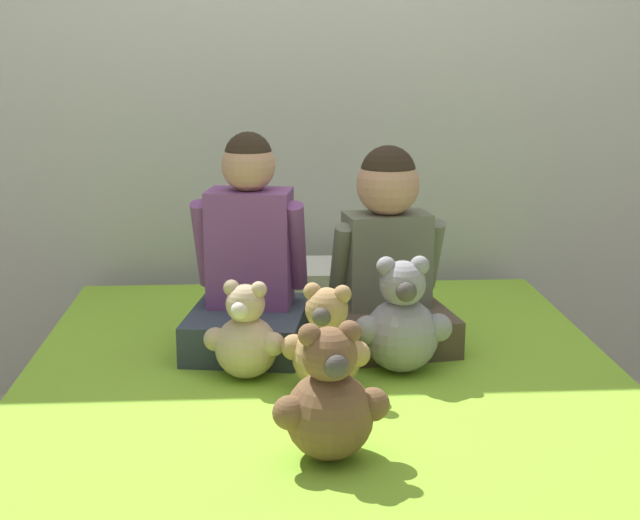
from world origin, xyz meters
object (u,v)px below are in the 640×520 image
Objects in this scene: child_on_left at (249,266)px; teddy_bear_at_foot_of_bed at (330,402)px; teddy_bear_held_by_left_child at (246,337)px; child_on_right at (388,260)px; teddy_bear_held_by_right_child at (402,324)px; pillow_at_headboard at (310,280)px; teddy_bear_between_children at (327,346)px; bed at (325,461)px.

child_on_left is 2.05× the size of teddy_bear_at_foot_of_bed.
child_on_left reaches higher than teddy_bear_held_by_left_child.
child_on_right is 0.81m from teddy_bear_at_foot_of_bed.
pillow_at_headboard is at bearing 103.67° from teddy_bear_held_by_right_child.
child_on_right is 0.45m from teddy_bear_between_children.
bed is at bearing -133.20° from child_on_right.
child_on_right reaches higher than teddy_bear_held_by_left_child.
pillow_at_headboard is at bearing 90.00° from bed.
teddy_bear_held_by_right_child reaches higher than pillow_at_headboard.
child_on_left reaches higher than teddy_bear_held_by_right_child.
teddy_bear_held_by_right_child is 1.05× the size of teddy_bear_at_foot_of_bed.
child_on_left is 0.42m from child_on_right.
child_on_right is at bearing 62.58° from teddy_bear_at_foot_of_bed.
bed is 3.39× the size of child_on_right.
teddy_bear_held_by_left_child is at bearing 100.68° from teddy_bear_at_foot_of_bed.
child_on_right is 1.02× the size of pillow_at_headboard.
teddy_bear_held_by_left_child is at bearing -82.00° from child_on_left.
teddy_bear_held_by_right_child is at bearing 50.88° from teddy_bear_between_children.
teddy_bear_held_by_right_child reaches higher than teddy_bear_held_by_left_child.
teddy_bear_between_children is at bearing -51.70° from child_on_left.
teddy_bear_at_foot_of_bed is at bearing -72.08° from teddy_bear_between_children.
bed is at bearing 111.84° from teddy_bear_between_children.
bed is 7.03× the size of teddy_bear_between_children.
teddy_bear_held_by_right_child is at bearing -21.42° from child_on_left.
child_on_left is at bearing 106.17° from teddy_bear_held_by_left_child.
teddy_bear_at_foot_of_bed is (-0.02, -0.39, 0.01)m from teddy_bear_between_children.
teddy_bear_between_children is at bearing -128.61° from child_on_right.
teddy_bear_held_by_left_child is 0.43m from teddy_bear_held_by_right_child.
bed is 0.62m from child_on_right.
child_on_right is 2.19× the size of teddy_bear_held_by_left_child.
bed is 0.89m from pillow_at_headboard.
child_on_right is at bearing 9.06° from child_on_left.
teddy_bear_held_by_left_child is 0.24m from teddy_bear_between_children.
teddy_bear_held_by_right_child is 0.81m from pillow_at_headboard.
pillow_at_headboard is (0.21, 0.80, -0.06)m from teddy_bear_held_by_left_child.
child_on_left is 1.07× the size of child_on_right.
teddy_bear_held_by_right_child is at bearing -74.38° from pillow_at_headboard.
bed is 6.18× the size of teddy_bear_held_by_right_child.
teddy_bear_at_foot_of_bed reaches higher than bed.
pillow_at_headboard is (-0.00, 0.90, -0.07)m from teddy_bear_between_children.
pillow_at_headboard is (0.02, 1.29, -0.08)m from teddy_bear_at_foot_of_bed.
child_on_left is 2.22× the size of teddy_bear_between_children.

